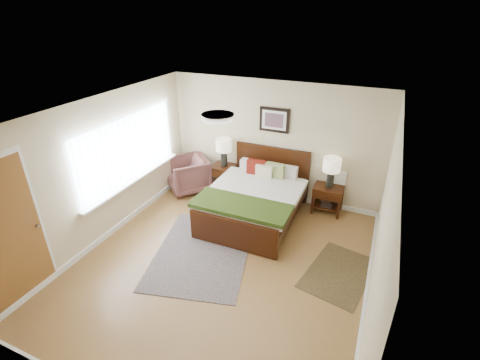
{
  "coord_description": "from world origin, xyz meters",
  "views": [
    {
      "loc": [
        2.03,
        -3.97,
        3.79
      ],
      "look_at": [
        -0.1,
        0.98,
        1.05
      ],
      "focal_mm": 26.0,
      "sensor_mm": 36.0,
      "label": 1
    }
  ],
  "objects_px": {
    "nightstand_right": "(328,197)",
    "lamp_left": "(224,147)",
    "nightstand_left": "(224,171)",
    "rug_persian": "(203,252)",
    "lamp_right": "(332,167)",
    "armchair": "(188,174)",
    "bed": "(255,195)"
  },
  "relations": [
    {
      "from": "lamp_left",
      "to": "armchair",
      "type": "bearing_deg",
      "value": -158.8
    },
    {
      "from": "nightstand_left",
      "to": "nightstand_right",
      "type": "relative_size",
      "value": 1.07
    },
    {
      "from": "lamp_right",
      "to": "rug_persian",
      "type": "height_order",
      "value": "lamp_right"
    },
    {
      "from": "lamp_left",
      "to": "rug_persian",
      "type": "height_order",
      "value": "lamp_left"
    },
    {
      "from": "nightstand_right",
      "to": "rug_persian",
      "type": "distance_m",
      "value": 2.74
    },
    {
      "from": "lamp_left",
      "to": "rug_persian",
      "type": "bearing_deg",
      "value": -74.23
    },
    {
      "from": "lamp_right",
      "to": "nightstand_right",
      "type": "bearing_deg",
      "value": -90.0
    },
    {
      "from": "lamp_left",
      "to": "lamp_right",
      "type": "xyz_separation_m",
      "value": [
        2.29,
        0.0,
        -0.05
      ]
    },
    {
      "from": "lamp_left",
      "to": "armchair",
      "type": "relative_size",
      "value": 0.72
    },
    {
      "from": "bed",
      "to": "armchair",
      "type": "height_order",
      "value": "bed"
    },
    {
      "from": "armchair",
      "to": "rug_persian",
      "type": "bearing_deg",
      "value": -11.41
    },
    {
      "from": "nightstand_left",
      "to": "lamp_right",
      "type": "xyz_separation_m",
      "value": [
        2.29,
        0.02,
        0.5
      ]
    },
    {
      "from": "nightstand_right",
      "to": "lamp_right",
      "type": "distance_m",
      "value": 0.65
    },
    {
      "from": "nightstand_left",
      "to": "armchair",
      "type": "xyz_separation_m",
      "value": [
        -0.76,
        -0.28,
        -0.11
      ]
    },
    {
      "from": "nightstand_right",
      "to": "lamp_left",
      "type": "bearing_deg",
      "value": 179.7
    },
    {
      "from": "nightstand_left",
      "to": "lamp_right",
      "type": "relative_size",
      "value": 1.01
    },
    {
      "from": "nightstand_right",
      "to": "lamp_left",
      "type": "xyz_separation_m",
      "value": [
        -2.29,
        0.01,
        0.69
      ]
    },
    {
      "from": "lamp_right",
      "to": "armchair",
      "type": "distance_m",
      "value": 3.13
    },
    {
      "from": "lamp_right",
      "to": "rug_persian",
      "type": "bearing_deg",
      "value": -128.14
    },
    {
      "from": "nightstand_left",
      "to": "lamp_left",
      "type": "xyz_separation_m",
      "value": [
        0.0,
        0.02,
        0.55
      ]
    },
    {
      "from": "lamp_right",
      "to": "nightstand_left",
      "type": "bearing_deg",
      "value": -179.47
    },
    {
      "from": "nightstand_right",
      "to": "lamp_left",
      "type": "distance_m",
      "value": 2.4
    },
    {
      "from": "nightstand_left",
      "to": "rug_persian",
      "type": "xyz_separation_m",
      "value": [
        0.61,
        -2.13,
        -0.49
      ]
    },
    {
      "from": "nightstand_left",
      "to": "rug_persian",
      "type": "distance_m",
      "value": 2.26
    },
    {
      "from": "bed",
      "to": "lamp_left",
      "type": "xyz_separation_m",
      "value": [
        -1.04,
        0.8,
        0.52
      ]
    },
    {
      "from": "nightstand_left",
      "to": "bed",
      "type": "bearing_deg",
      "value": -36.99
    },
    {
      "from": "lamp_left",
      "to": "armchair",
      "type": "distance_m",
      "value": 1.05
    },
    {
      "from": "nightstand_left",
      "to": "nightstand_right",
      "type": "xyz_separation_m",
      "value": [
        2.29,
        0.01,
        -0.14
      ]
    },
    {
      "from": "nightstand_left",
      "to": "lamp_left",
      "type": "bearing_deg",
      "value": 90.0
    },
    {
      "from": "lamp_left",
      "to": "rug_persian",
      "type": "xyz_separation_m",
      "value": [
        0.61,
        -2.15,
        -1.04
      ]
    },
    {
      "from": "nightstand_left",
      "to": "lamp_left",
      "type": "height_order",
      "value": "lamp_left"
    },
    {
      "from": "rug_persian",
      "to": "lamp_right",
      "type": "bearing_deg",
      "value": 38.2
    }
  ]
}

